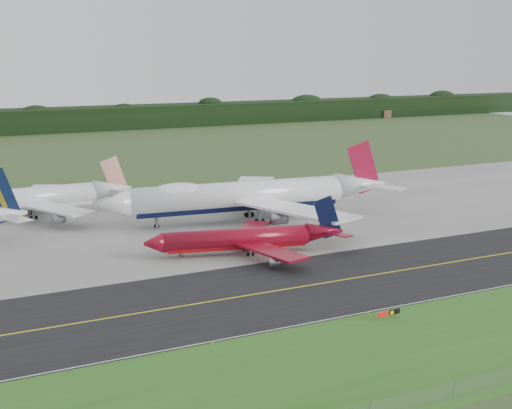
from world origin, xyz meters
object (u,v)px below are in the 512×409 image
object	(u,v)px
jet_ba_747	(248,195)
taxiway_sign	(389,313)
jet_red_737	(248,239)
jet_star_tail	(29,199)

from	to	relation	value
jet_ba_747	taxiway_sign	world-z (taller)	jet_ba_747
jet_ba_747	jet_red_737	bearing A→B (deg)	-115.85
jet_ba_747	taxiway_sign	size ratio (longest dim) A/B	17.34
jet_ba_747	jet_star_tail	bearing A→B (deg)	149.79
jet_ba_747	jet_red_737	xyz separation A→B (m)	(-12.65, -26.12, -3.18)
jet_star_tail	taxiway_sign	world-z (taller)	jet_star_tail
jet_ba_747	jet_star_tail	distance (m)	54.61
jet_red_737	taxiway_sign	distance (m)	43.23
jet_star_tail	jet_ba_747	bearing A→B (deg)	-30.21
jet_red_737	taxiway_sign	world-z (taller)	jet_red_737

